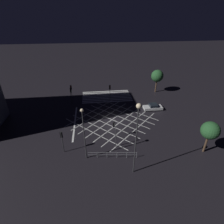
{
  "coord_description": "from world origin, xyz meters",
  "views": [
    {
      "loc": [
        3.54,
        29.12,
        18.65
      ],
      "look_at": [
        0.0,
        0.0,
        1.76
      ],
      "focal_mm": 28.0,
      "sensor_mm": 36.0,
      "label": 1
    }
  ],
  "objects_px": {
    "street_tree_far": "(210,131)",
    "traffic_light_median_south": "(110,90)",
    "traffic_light_ne_cross": "(62,138)",
    "street_lamp_west": "(137,124)",
    "traffic_light_se_cross": "(71,91)",
    "street_lamp_east": "(83,127)",
    "waiting_car": "(153,107)",
    "traffic_light_median_north": "(115,129)",
    "traffic_light_se_main": "(71,93)",
    "street_tree_near": "(157,76)"
  },
  "relations": [
    {
      "from": "traffic_light_ne_cross",
      "to": "traffic_light_median_north",
      "type": "bearing_deg",
      "value": -79.09
    },
    {
      "from": "traffic_light_median_south",
      "to": "traffic_light_ne_cross",
      "type": "bearing_deg",
      "value": -28.06
    },
    {
      "from": "traffic_light_se_cross",
      "to": "street_tree_far",
      "type": "height_order",
      "value": "street_tree_far"
    },
    {
      "from": "traffic_light_median_north",
      "to": "street_tree_near",
      "type": "bearing_deg",
      "value": -35.45
    },
    {
      "from": "street_lamp_east",
      "to": "street_tree_far",
      "type": "relative_size",
      "value": 1.57
    },
    {
      "from": "traffic_light_se_cross",
      "to": "traffic_light_se_main",
      "type": "relative_size",
      "value": 1.17
    },
    {
      "from": "traffic_light_se_cross",
      "to": "street_tree_far",
      "type": "bearing_deg",
      "value": 47.8
    },
    {
      "from": "traffic_light_median_north",
      "to": "traffic_light_se_main",
      "type": "xyz_separation_m",
      "value": [
        8.06,
        -14.99,
        0.23
      ]
    },
    {
      "from": "street_lamp_east",
      "to": "waiting_car",
      "type": "xyz_separation_m",
      "value": [
        -14.33,
        -12.99,
        -4.93
      ]
    },
    {
      "from": "traffic_light_se_cross",
      "to": "street_lamp_east",
      "type": "distance_m",
      "value": 18.86
    },
    {
      "from": "traffic_light_median_south",
      "to": "street_tree_near",
      "type": "distance_m",
      "value": 13.32
    },
    {
      "from": "traffic_light_median_south",
      "to": "street_lamp_west",
      "type": "bearing_deg",
      "value": 1.83
    },
    {
      "from": "traffic_light_se_cross",
      "to": "street_lamp_west",
      "type": "height_order",
      "value": "street_lamp_west"
    },
    {
      "from": "traffic_light_se_main",
      "to": "street_tree_far",
      "type": "relative_size",
      "value": 0.71
    },
    {
      "from": "street_lamp_west",
      "to": "traffic_light_ne_cross",
      "type": "bearing_deg",
      "value": -28.03
    },
    {
      "from": "traffic_light_ne_cross",
      "to": "street_tree_far",
      "type": "height_order",
      "value": "street_tree_far"
    },
    {
      "from": "street_tree_far",
      "to": "traffic_light_ne_cross",
      "type": "bearing_deg",
      "value": -6.81
    },
    {
      "from": "traffic_light_ne_cross",
      "to": "traffic_light_se_main",
      "type": "relative_size",
      "value": 0.99
    },
    {
      "from": "traffic_light_median_north",
      "to": "street_lamp_west",
      "type": "bearing_deg",
      "value": -166.24
    },
    {
      "from": "street_lamp_east",
      "to": "street_lamp_west",
      "type": "height_order",
      "value": "street_lamp_west"
    },
    {
      "from": "traffic_light_ne_cross",
      "to": "waiting_car",
      "type": "bearing_deg",
      "value": -57.68
    },
    {
      "from": "traffic_light_median_south",
      "to": "street_lamp_east",
      "type": "relative_size",
      "value": 0.48
    },
    {
      "from": "traffic_light_ne_cross",
      "to": "traffic_light_se_main",
      "type": "bearing_deg",
      "value": 0.21
    },
    {
      "from": "traffic_light_ne_cross",
      "to": "traffic_light_median_north",
      "type": "distance_m",
      "value": 8.15
    },
    {
      "from": "traffic_light_median_south",
      "to": "traffic_light_median_north",
      "type": "distance_m",
      "value": 15.24
    },
    {
      "from": "traffic_light_ne_cross",
      "to": "street_tree_far",
      "type": "xyz_separation_m",
      "value": [
        -21.23,
        2.54,
        1.25
      ]
    },
    {
      "from": "street_lamp_east",
      "to": "waiting_car",
      "type": "relative_size",
      "value": 2.02
    },
    {
      "from": "traffic_light_median_south",
      "to": "street_tree_near",
      "type": "relative_size",
      "value": 0.66
    },
    {
      "from": "street_tree_near",
      "to": "waiting_car",
      "type": "distance_m",
      "value": 10.84
    },
    {
      "from": "traffic_light_ne_cross",
      "to": "waiting_car",
      "type": "xyz_separation_m",
      "value": [
        -17.72,
        -11.21,
        -2.04
      ]
    },
    {
      "from": "street_lamp_east",
      "to": "street_tree_far",
      "type": "bearing_deg",
      "value": 177.56
    },
    {
      "from": "traffic_light_ne_cross",
      "to": "street_lamp_west",
      "type": "relative_size",
      "value": 0.36
    },
    {
      "from": "street_tree_far",
      "to": "traffic_light_median_south",
      "type": "bearing_deg",
      "value": -57.47
    },
    {
      "from": "street_tree_far",
      "to": "street_lamp_east",
      "type": "bearing_deg",
      "value": -2.44
    },
    {
      "from": "traffic_light_ne_cross",
      "to": "street_lamp_west",
      "type": "bearing_deg",
      "value": -118.03
    },
    {
      "from": "traffic_light_se_cross",
      "to": "waiting_car",
      "type": "xyz_separation_m",
      "value": [
        -17.64,
        5.42,
        -2.51
      ]
    },
    {
      "from": "traffic_light_ne_cross",
      "to": "street_lamp_west",
      "type": "height_order",
      "value": "street_lamp_west"
    },
    {
      "from": "traffic_light_se_cross",
      "to": "street_tree_near",
      "type": "distance_m",
      "value": 21.9
    },
    {
      "from": "traffic_light_ne_cross",
      "to": "street_tree_far",
      "type": "bearing_deg",
      "value": -96.81
    },
    {
      "from": "street_lamp_west",
      "to": "waiting_car",
      "type": "height_order",
      "value": "street_lamp_west"
    },
    {
      "from": "traffic_light_median_north",
      "to": "street_tree_near",
      "type": "height_order",
      "value": "street_tree_near"
    },
    {
      "from": "traffic_light_se_main",
      "to": "waiting_car",
      "type": "distance_m",
      "value": 18.68
    },
    {
      "from": "traffic_light_se_main",
      "to": "street_tree_far",
      "type": "xyz_separation_m",
      "value": [
        -21.29,
        19.07,
        1.22
      ]
    },
    {
      "from": "traffic_light_median_north",
      "to": "traffic_light_se_main",
      "type": "height_order",
      "value": "traffic_light_se_main"
    },
    {
      "from": "traffic_light_median_north",
      "to": "street_lamp_east",
      "type": "distance_m",
      "value": 6.46
    },
    {
      "from": "street_lamp_west",
      "to": "street_tree_near",
      "type": "xyz_separation_m",
      "value": [
        -11.95,
        -25.74,
        -3.28
      ]
    },
    {
      "from": "traffic_light_median_south",
      "to": "traffic_light_se_cross",
      "type": "height_order",
      "value": "traffic_light_se_cross"
    },
    {
      "from": "traffic_light_median_north",
      "to": "street_lamp_east",
      "type": "xyz_separation_m",
      "value": [
        4.6,
        3.32,
        3.08
      ]
    },
    {
      "from": "street_tree_far",
      "to": "street_lamp_west",
      "type": "bearing_deg",
      "value": 12.58
    },
    {
      "from": "traffic_light_ne_cross",
      "to": "traffic_light_median_south",
      "type": "height_order",
      "value": "traffic_light_median_south"
    }
  ]
}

